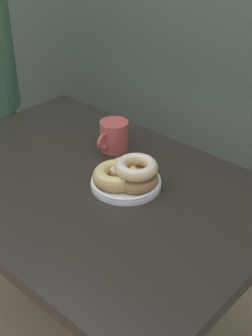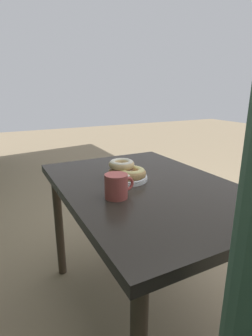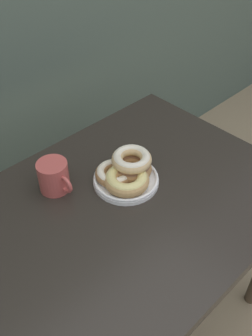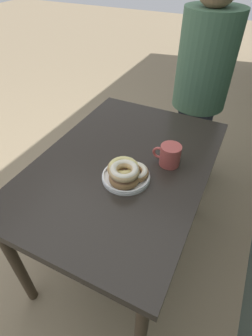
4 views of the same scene
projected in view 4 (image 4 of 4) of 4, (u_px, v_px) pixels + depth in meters
ground_plane at (76, 227)px, 1.80m from camera, size 14.00×14.00×0.00m
dining_table at (123, 175)px, 1.26m from camera, size 1.10×0.76×0.71m
donut_plate at (126, 173)px, 1.10m from camera, size 0.23×0.22×0.09m
coffee_mug at (170, 155)px, 1.17m from camera, size 0.09×0.13×0.10m
person_figure at (201, 87)px, 1.68m from camera, size 0.35×0.34×1.43m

